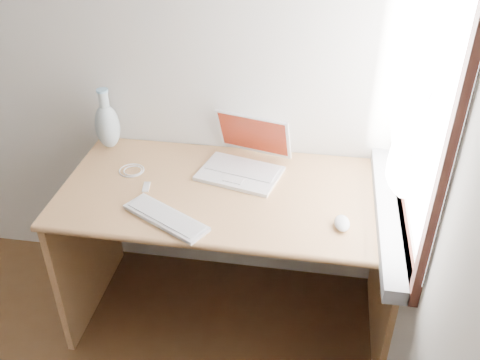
% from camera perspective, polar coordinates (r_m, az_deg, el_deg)
% --- Properties ---
extents(back_wall, '(3.50, 0.04, 2.60)m').
position_cam_1_polar(back_wall, '(2.73, -22.29, 14.74)').
color(back_wall, silver).
rests_on(back_wall, floor).
extents(window, '(0.11, 0.99, 1.10)m').
position_cam_1_polar(window, '(1.98, 18.42, 8.12)').
color(window, silver).
rests_on(window, right_wall).
extents(desk, '(1.45, 0.73, 0.77)m').
position_cam_1_polar(desk, '(2.50, -0.71, -4.14)').
color(desk, tan).
rests_on(desk, floor).
extents(laptop, '(0.40, 0.37, 0.24)m').
position_cam_1_polar(laptop, '(2.41, 0.15, 2.20)').
color(laptop, white).
rests_on(laptop, desk).
extents(external_keyboard, '(0.39, 0.28, 0.02)m').
position_cam_1_polar(external_keyboard, '(2.15, -7.91, -3.98)').
color(external_keyboard, white).
rests_on(external_keyboard, desk).
extents(mouse, '(0.07, 0.11, 0.04)m').
position_cam_1_polar(mouse, '(2.12, 10.84, -4.54)').
color(mouse, white).
rests_on(mouse, desk).
extents(ipod, '(0.04, 0.09, 0.01)m').
position_cam_1_polar(ipod, '(2.40, -3.55, 0.66)').
color(ipod, red).
rests_on(ipod, desk).
extents(cable_coil, '(0.14, 0.14, 0.01)m').
position_cam_1_polar(cable_coil, '(2.47, -11.49, 1.01)').
color(cable_coil, white).
rests_on(cable_coil, desk).
extents(remote, '(0.04, 0.08, 0.01)m').
position_cam_1_polar(remote, '(2.35, -9.97, -0.72)').
color(remote, white).
rests_on(remote, desk).
extents(vase, '(0.12, 0.12, 0.30)m').
position_cam_1_polar(vase, '(2.63, -13.98, 5.79)').
color(vase, silver).
rests_on(vase, desk).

